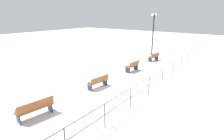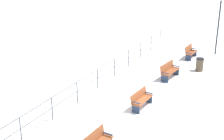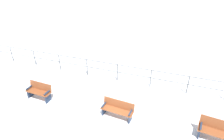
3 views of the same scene
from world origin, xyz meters
name	(u,v)px [view 3 (image 3 of 3)]	position (x,y,z in m)	size (l,w,h in m)	color
ground_plane	(117,117)	(0.00, 0.00, 0.00)	(80.00, 80.00, 0.00)	white
bench_second	(39,91)	(0.00, -4.42, 0.48)	(0.61, 1.43, 0.91)	brown
bench_third	(117,109)	(-0.07, 0.01, 0.45)	(0.63, 1.60, 0.85)	brown
bench_fourth	(220,132)	(-0.09, 4.43, 0.49)	(0.79, 1.75, 0.94)	brown
waterfront_railing	(134,73)	(-3.15, 0.00, 0.78)	(0.05, 22.76, 1.15)	#4C5156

